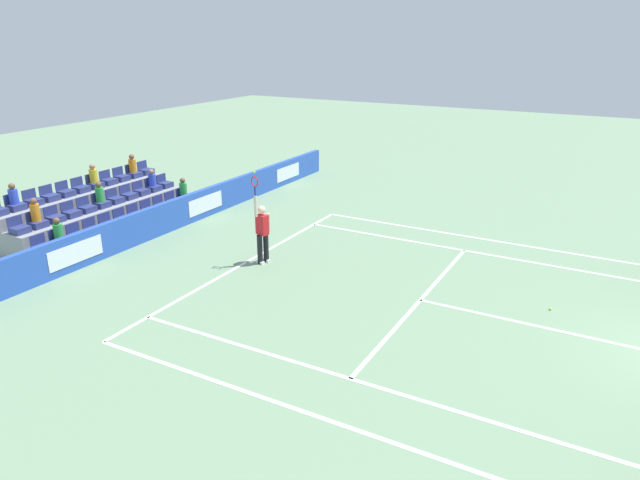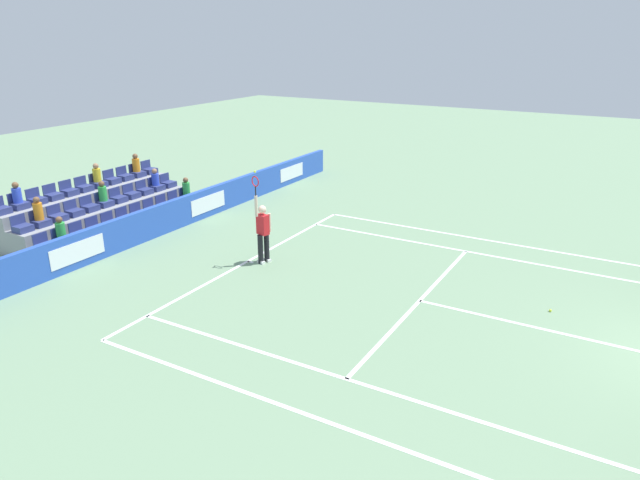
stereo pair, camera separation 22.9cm
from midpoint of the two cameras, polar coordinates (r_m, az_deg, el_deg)
line_baseline at (r=17.59m, az=-6.78°, el=-2.09°), size 10.97×0.10×0.01m
line_service at (r=15.21m, az=10.24°, el=-5.92°), size 8.23×0.10×0.01m
line_centre_service at (r=14.62m, az=22.20°, el=-8.30°), size 0.10×6.40×0.01m
line_singles_sideline_left at (r=11.72m, az=5.25°, el=-14.12°), size 0.10×11.89×0.01m
line_singles_sideline_right at (r=18.76m, az=15.87°, el=-1.32°), size 0.10×11.89×0.01m
line_doubles_sideline_left at (r=10.72m, az=2.02°, el=-17.73°), size 0.10×11.89×0.01m
line_doubles_sideline_right at (r=20.02m, az=16.87°, el=-0.08°), size 0.10×11.89×0.01m
line_centre_mark at (r=17.54m, az=-6.51°, el=-2.15°), size 0.10×0.20×0.01m
sponsor_barrier at (r=19.97m, az=-16.24°, el=1.53°), size 23.19×0.22×1.06m
tennis_player at (r=17.13m, az=-5.29°, el=0.88°), size 0.51×0.41×2.85m
stadium_stand at (r=21.64m, az=-20.55°, el=2.51°), size 6.82×2.85×2.15m
loose_tennis_ball at (r=15.55m, az=22.19°, el=-6.47°), size 0.07×0.07×0.07m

